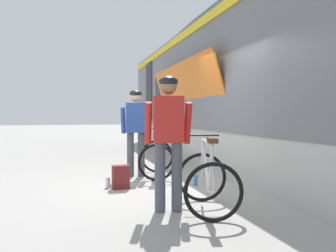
% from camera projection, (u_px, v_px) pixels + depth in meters
% --- Properties ---
extents(ground_plane, '(80.00, 80.00, 0.00)m').
position_uv_depth(ground_plane, '(164.00, 185.00, 6.54)').
color(ground_plane, '#A09E99').
extents(train_car, '(3.29, 16.88, 3.88)m').
position_uv_depth(train_car, '(255.00, 87.00, 9.14)').
color(train_car, slate).
rests_on(train_car, ground).
extents(cyclist_near_in_red, '(0.64, 0.36, 1.76)m').
position_uv_depth(cyclist_near_in_red, '(168.00, 131.00, 4.72)').
color(cyclist_near_in_red, '#4C515B').
rests_on(cyclist_near_in_red, ground).
extents(cyclist_far_in_blue, '(0.65, 0.40, 1.76)m').
position_uv_depth(cyclist_far_in_blue, '(136.00, 125.00, 7.39)').
color(cyclist_far_in_blue, '#4C515B').
rests_on(cyclist_far_in_blue, ground).
extents(bicycle_near_white, '(0.92, 1.20, 0.99)m').
position_uv_depth(bicycle_near_white, '(207.00, 180.00, 4.75)').
color(bicycle_near_white, black).
rests_on(bicycle_near_white, ground).
extents(bicycle_far_black, '(0.94, 1.21, 0.99)m').
position_uv_depth(bicycle_far_black, '(157.00, 157.00, 7.39)').
color(bicycle_far_black, black).
rests_on(bicycle_far_black, ground).
extents(backpack_on_platform, '(0.29, 0.20, 0.40)m').
position_uv_depth(backpack_on_platform, '(121.00, 177.00, 6.19)').
color(backpack_on_platform, maroon).
rests_on(backpack_on_platform, ground).
extents(water_bottle_near_the_bikes, '(0.08, 0.08, 0.19)m').
position_uv_depth(water_bottle_near_the_bikes, '(195.00, 180.00, 6.46)').
color(water_bottle_near_the_bikes, '#338CCC').
rests_on(water_bottle_near_the_bikes, ground).
extents(water_bottle_by_the_backpack, '(0.08, 0.08, 0.18)m').
position_uv_depth(water_bottle_by_the_backpack, '(108.00, 182.00, 6.27)').
color(water_bottle_by_the_backpack, silver).
rests_on(water_bottle_by_the_backpack, ground).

